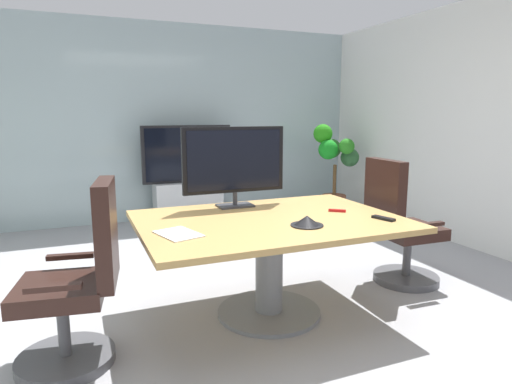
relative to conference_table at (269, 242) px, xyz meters
name	(u,v)px	position (x,y,z in m)	size (l,w,h in m)	color
ground_plane	(260,314)	(-0.06, 0.02, -0.55)	(7.68, 7.68, 0.00)	#99999E
wall_back_glass_partition	(165,123)	(-0.06, 3.36, 0.78)	(5.66, 0.10, 2.66)	#9EB2B7
conference_table	(269,242)	(0.00, 0.00, 0.00)	(1.83, 1.32, 0.73)	#B2894C
office_chair_left	(78,290)	(-1.29, -0.16, -0.09)	(0.63, 0.61, 1.09)	#4C4C51
office_chair_right	(399,232)	(1.29, 0.13, -0.09)	(0.60, 0.58, 1.09)	#4C4C51
tv_monitor	(234,162)	(-0.09, 0.49, 0.53)	(0.84, 0.18, 0.64)	#333338
wall_display_unit	(188,190)	(0.14, 3.01, -0.11)	(1.20, 0.36, 1.31)	#B7BABC
potted_plant	(334,164)	(2.18, 2.59, 0.20)	(0.67, 0.63, 1.31)	brown
conference_phone	(307,221)	(0.14, -0.29, 0.21)	(0.22, 0.22, 0.07)	black
remote_control	(383,218)	(0.73, -0.34, 0.18)	(0.05, 0.17, 0.02)	black
whiteboard_marker	(337,211)	(0.56, 0.00, 0.19)	(0.13, 0.02, 0.02)	red
paper_notepad	(178,234)	(-0.70, -0.17, 0.18)	(0.21, 0.30, 0.01)	white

